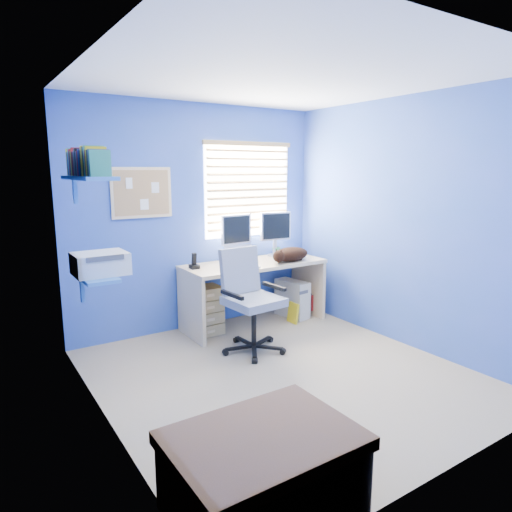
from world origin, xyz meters
TOP-DOWN VIEW (x-y plane):
  - floor at (0.00, 0.00)m, footprint 3.00×3.20m
  - ceiling at (0.00, 0.00)m, footprint 3.00×3.20m
  - wall_back at (0.00, 1.60)m, footprint 3.00×0.01m
  - wall_front at (0.00, -1.60)m, footprint 3.00×0.01m
  - wall_left at (-1.50, 0.00)m, footprint 0.01×3.20m
  - wall_right at (1.50, 0.00)m, footprint 0.01×3.20m
  - desk at (0.52, 1.26)m, footprint 1.65×0.65m
  - laptop at (0.28, 1.11)m, footprint 0.37×0.31m
  - monitor_left at (0.39, 1.45)m, footprint 0.41×0.16m
  - monitor_right at (0.95, 1.45)m, footprint 0.41×0.17m
  - phone at (-0.19, 1.34)m, footprint 0.10×0.12m
  - mug at (0.98, 1.46)m, footprint 0.10×0.09m
  - cd_spindle at (1.14, 1.37)m, footprint 0.13×0.13m
  - cat at (0.91, 1.08)m, footprint 0.52×0.39m
  - tower_pc at (1.08, 1.25)m, footprint 0.25×0.46m
  - drawer_boxes at (-0.10, 1.29)m, footprint 0.35×0.28m
  - yellow_book at (0.94, 1.05)m, footprint 0.03×0.17m
  - backpack at (1.34, 1.23)m, footprint 0.31×0.26m
  - bed_corner at (-1.06, -1.26)m, footprint 0.93×0.66m
  - office_chair at (0.07, 0.63)m, footprint 0.64×0.64m
  - window_blinds at (0.65, 1.57)m, footprint 1.15×0.05m
  - corkboard at (-0.65, 1.58)m, footprint 0.64×0.02m
  - wall_shelves at (-1.35, 0.75)m, footprint 0.42×0.90m

SIDE VIEW (x-z plane):
  - floor at x=0.00m, z-range 0.00..0.00m
  - yellow_book at x=0.94m, z-range 0.00..0.24m
  - backpack at x=1.34m, z-range 0.00..0.32m
  - bed_corner at x=-1.06m, z-range 0.00..0.45m
  - tower_pc at x=1.08m, z-range 0.00..0.45m
  - drawer_boxes at x=-0.10m, z-range 0.00..0.54m
  - desk at x=0.52m, z-range 0.00..0.74m
  - office_chair at x=0.07m, z-range -0.13..0.89m
  - cd_spindle at x=1.14m, z-range 0.74..0.81m
  - mug at x=0.98m, z-range 0.74..0.84m
  - cat at x=0.91m, z-range 0.74..0.91m
  - phone at x=-0.19m, z-range 0.74..0.91m
  - laptop at x=0.28m, z-range 0.74..0.96m
  - monitor_left at x=0.39m, z-range 0.74..1.28m
  - monitor_right at x=0.95m, z-range 0.74..1.28m
  - wall_back at x=0.00m, z-range 0.00..2.50m
  - wall_front at x=0.00m, z-range 0.00..2.50m
  - wall_left at x=-1.50m, z-range 0.00..2.50m
  - wall_right at x=1.50m, z-range 0.00..2.50m
  - wall_shelves at x=-1.35m, z-range 0.91..1.96m
  - corkboard at x=-0.65m, z-range 1.29..1.81m
  - window_blinds at x=0.65m, z-range 1.00..2.10m
  - ceiling at x=0.00m, z-range 2.50..2.50m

